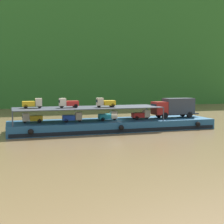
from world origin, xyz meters
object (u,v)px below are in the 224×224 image
covered_lorry (174,107)px  mini_truck_lower_mid (108,116)px  mini_truck_lower_fore (141,115)px  mini_truck_upper_stern (33,103)px  mini_truck_upper_mid (68,103)px  mini_truck_upper_fore (105,103)px  mini_truck_lower_stern (32,118)px  cargo_barge (113,125)px  mini_truck_lower_aft (73,117)px

covered_lorry → mini_truck_lower_mid: 11.24m
mini_truck_lower_mid → mini_truck_lower_fore: size_ratio=0.99×
mini_truck_lower_fore → mini_truck_upper_stern: mini_truck_upper_stern is taller
mini_truck_upper_mid → mini_truck_upper_fore: bearing=-6.9°
mini_truck_lower_stern → mini_truck_lower_mid: same height
mini_truck_lower_fore → covered_lorry: bearing=3.9°
covered_lorry → mini_truck_upper_fore: bearing=-176.2°
mini_truck_lower_fore → mini_truck_upper_mid: 11.35m
cargo_barge → covered_lorry: bearing=0.6°
mini_truck_lower_mid → mini_truck_lower_fore: (5.34, 0.11, 0.00)m
cargo_barge → mini_truck_upper_fore: (-1.37, -0.67, 3.44)m
mini_truck_lower_mid → mini_truck_upper_mid: size_ratio=0.99×
mini_truck_lower_stern → mini_truck_upper_stern: (0.16, 0.62, 2.00)m
mini_truck_lower_mid → mini_truck_upper_mid: bearing=176.3°
mini_truck_lower_stern → mini_truck_lower_fore: size_ratio=0.99×
cargo_barge → mini_truck_upper_fore: bearing=-154.0°
mini_truck_lower_aft → mini_truck_upper_fore: 5.26m
mini_truck_upper_stern → mini_truck_upper_mid: same height
mini_truck_lower_mid → mini_truck_upper_stern: mini_truck_upper_stern is taller
mini_truck_lower_fore → mini_truck_upper_mid: (-11.17, 0.27, 2.00)m
covered_lorry → mini_truck_lower_fore: bearing=-176.1°
cargo_barge → mini_truck_upper_mid: (-6.71, -0.02, 3.44)m
mini_truck_lower_aft → mini_truck_lower_fore: 10.70m
mini_truck_upper_mid → mini_truck_upper_stern: bearing=170.4°
cargo_barge → mini_truck_lower_aft: mini_truck_lower_aft is taller
mini_truck_lower_aft → mini_truck_upper_mid: (-0.47, 0.55, 2.00)m
cargo_barge → mini_truck_upper_mid: 7.54m
mini_truck_lower_stern → mini_truck_lower_fore: (16.27, -0.47, 0.00)m
mini_truck_lower_stern → mini_truck_upper_stern: mini_truck_upper_stern is taller
mini_truck_lower_fore → mini_truck_upper_fore: bearing=-176.3°
cargo_barge → mini_truck_lower_aft: 6.43m
cargo_barge → mini_truck_upper_fore: size_ratio=11.08×
cargo_barge → mini_truck_lower_aft: size_ratio=11.00×
covered_lorry → mini_truck_lower_aft: size_ratio=2.85×
mini_truck_lower_stern → mini_truck_upper_stern: size_ratio=1.00×
mini_truck_upper_mid → mini_truck_upper_fore: same height
mini_truck_lower_stern → mini_truck_upper_fore: mini_truck_upper_fore is taller
mini_truck_lower_mid → cargo_barge: bearing=24.2°
mini_truck_upper_mid → cargo_barge: bearing=0.2°
mini_truck_lower_stern → mini_truck_lower_mid: 10.94m
covered_lorry → mini_truck_upper_mid: (-17.01, -0.13, 1.00)m
mini_truck_lower_mid → mini_truck_upper_fore: 2.08m
covered_lorry → cargo_barge: bearing=-179.4°
mini_truck_lower_mid → mini_truck_upper_fore: size_ratio=1.00×
mini_truck_lower_mid → mini_truck_upper_stern: (-10.77, 1.21, 2.00)m
mini_truck_upper_stern → mini_truck_upper_mid: size_ratio=0.99×
cargo_barge → mini_truck_lower_stern: size_ratio=11.07×
covered_lorry → mini_truck_lower_aft: bearing=-177.6°
mini_truck_lower_stern → mini_truck_upper_mid: mini_truck_upper_mid is taller
covered_lorry → mini_truck_lower_stern: size_ratio=2.86×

